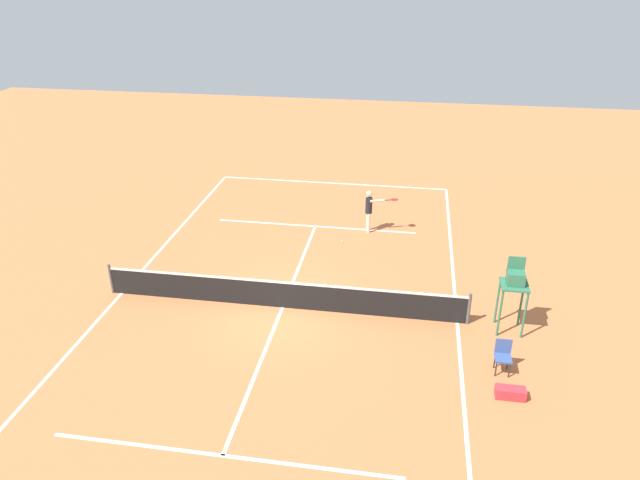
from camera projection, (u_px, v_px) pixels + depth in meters
The scene contains 8 objects.
ground_plane at pixel (283, 307), 19.22m from camera, with size 60.00×60.00×0.00m, color #C66B3D.
court_lines at pixel (283, 307), 19.22m from camera, with size 11.20×23.25×0.01m.
tennis_net at pixel (282, 294), 19.01m from camera, with size 11.80×0.10×1.07m.
player_serving at pixel (370, 207), 23.96m from camera, with size 1.34×0.56×1.79m.
tennis_ball at pixel (342, 241), 23.50m from camera, with size 0.07×0.07×0.07m, color #CCE033.
umpire_chair at pixel (515, 284), 17.40m from camera, with size 0.80×0.80×2.41m.
courtside_chair_near at pixel (503, 355), 16.09m from camera, with size 0.44×0.46×0.95m.
equipment_bag at pixel (510, 393), 15.28m from camera, with size 0.76×0.32×0.30m, color red.
Camera 1 is at (-3.80, 15.92, 10.39)m, focal length 33.35 mm.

